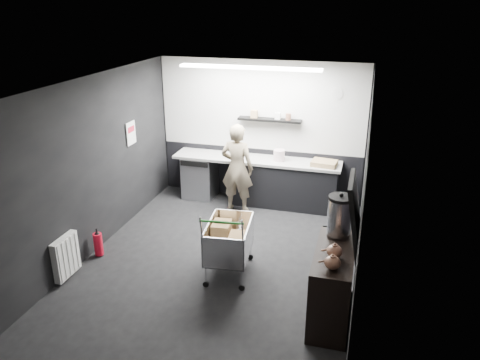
# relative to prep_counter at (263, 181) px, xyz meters

# --- Properties ---
(floor) EXTENTS (5.50, 5.50, 0.00)m
(floor) POSITION_rel_prep_counter_xyz_m (-0.14, -2.42, -0.46)
(floor) COLOR black
(floor) RESTS_ON ground
(ceiling) EXTENTS (5.50, 5.50, 0.00)m
(ceiling) POSITION_rel_prep_counter_xyz_m (-0.14, -2.42, 2.24)
(ceiling) COLOR white
(ceiling) RESTS_ON wall_back
(wall_back) EXTENTS (5.50, 0.00, 5.50)m
(wall_back) POSITION_rel_prep_counter_xyz_m (-0.14, 0.33, 0.89)
(wall_back) COLOR black
(wall_back) RESTS_ON floor
(wall_front) EXTENTS (5.50, 0.00, 5.50)m
(wall_front) POSITION_rel_prep_counter_xyz_m (-0.14, -5.17, 0.89)
(wall_front) COLOR black
(wall_front) RESTS_ON floor
(wall_left) EXTENTS (0.00, 5.50, 5.50)m
(wall_left) POSITION_rel_prep_counter_xyz_m (-2.14, -2.42, 0.89)
(wall_left) COLOR black
(wall_left) RESTS_ON floor
(wall_right) EXTENTS (0.00, 5.50, 5.50)m
(wall_right) POSITION_rel_prep_counter_xyz_m (1.86, -2.42, 0.89)
(wall_right) COLOR black
(wall_right) RESTS_ON floor
(kitchen_wall_panel) EXTENTS (3.95, 0.02, 1.70)m
(kitchen_wall_panel) POSITION_rel_prep_counter_xyz_m (-0.14, 0.31, 1.39)
(kitchen_wall_panel) COLOR silver
(kitchen_wall_panel) RESTS_ON wall_back
(dado_panel) EXTENTS (3.95, 0.02, 1.00)m
(dado_panel) POSITION_rel_prep_counter_xyz_m (-0.14, 0.31, 0.04)
(dado_panel) COLOR black
(dado_panel) RESTS_ON wall_back
(floating_shelf) EXTENTS (1.20, 0.22, 0.04)m
(floating_shelf) POSITION_rel_prep_counter_xyz_m (0.06, 0.20, 1.16)
(floating_shelf) COLOR black
(floating_shelf) RESTS_ON wall_back
(wall_clock) EXTENTS (0.20, 0.03, 0.20)m
(wall_clock) POSITION_rel_prep_counter_xyz_m (1.26, 0.30, 1.69)
(wall_clock) COLOR silver
(wall_clock) RESTS_ON wall_back
(poster) EXTENTS (0.02, 0.30, 0.40)m
(poster) POSITION_rel_prep_counter_xyz_m (-2.12, -1.12, 1.09)
(poster) COLOR white
(poster) RESTS_ON wall_left
(poster_red_band) EXTENTS (0.02, 0.22, 0.10)m
(poster_red_band) POSITION_rel_prep_counter_xyz_m (-2.11, -1.12, 1.16)
(poster_red_band) COLOR red
(poster_red_band) RESTS_ON poster
(radiator) EXTENTS (0.10, 0.50, 0.60)m
(radiator) POSITION_rel_prep_counter_xyz_m (-2.08, -3.32, -0.11)
(radiator) COLOR silver
(radiator) RESTS_ON wall_left
(ceiling_strip) EXTENTS (2.40, 0.20, 0.04)m
(ceiling_strip) POSITION_rel_prep_counter_xyz_m (-0.14, -0.57, 2.21)
(ceiling_strip) COLOR white
(ceiling_strip) RESTS_ON ceiling
(prep_counter) EXTENTS (3.20, 0.61, 0.90)m
(prep_counter) POSITION_rel_prep_counter_xyz_m (0.00, 0.00, 0.00)
(prep_counter) COLOR black
(prep_counter) RESTS_ON floor
(person) EXTENTS (0.64, 0.44, 1.67)m
(person) POSITION_rel_prep_counter_xyz_m (-0.38, -0.45, 0.38)
(person) COLOR #BEB396
(person) RESTS_ON floor
(shopping_cart) EXTENTS (0.68, 1.03, 1.08)m
(shopping_cart) POSITION_rel_prep_counter_xyz_m (0.09, -2.56, 0.06)
(shopping_cart) COLOR silver
(shopping_cart) RESTS_ON floor
(sideboard) EXTENTS (0.53, 1.24, 1.86)m
(sideboard) POSITION_rel_prep_counter_xyz_m (1.62, -3.14, 0.13)
(sideboard) COLOR black
(sideboard) RESTS_ON floor
(fire_extinguisher) EXTENTS (0.14, 0.14, 0.45)m
(fire_extinguisher) POSITION_rel_prep_counter_xyz_m (-1.99, -2.65, -0.24)
(fire_extinguisher) COLOR red
(fire_extinguisher) RESTS_ON floor
(cardboard_box) EXTENTS (0.48, 0.39, 0.09)m
(cardboard_box) POSITION_rel_prep_counter_xyz_m (1.15, -0.05, 0.49)
(cardboard_box) COLOR tan
(cardboard_box) RESTS_ON prep_counter
(pink_tub) EXTENTS (0.21, 0.21, 0.21)m
(pink_tub) POSITION_rel_prep_counter_xyz_m (0.30, 0.00, 0.55)
(pink_tub) COLOR silver
(pink_tub) RESTS_ON prep_counter
(white_container) EXTENTS (0.22, 0.19, 0.16)m
(white_container) POSITION_rel_prep_counter_xyz_m (-0.52, -0.05, 0.52)
(white_container) COLOR silver
(white_container) RESTS_ON prep_counter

